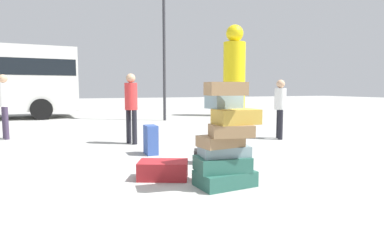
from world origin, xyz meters
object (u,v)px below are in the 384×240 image
object	(u,v)px
suitcase_black_white_trunk	(213,157)
person_tourist_with_camera	(131,102)
suitcase_slate_upright_blue	(216,148)
suitcase_maroon_right_side	(163,170)
person_bearded_onlooker	(280,104)
person_passerby_in_red	(4,101)
suitcase_navy_behind_tower	(151,140)
lamp_post	(164,19)
yellow_dummy_statue	(234,76)
suitcase_tower	(226,145)

from	to	relation	value
suitcase_black_white_trunk	person_tourist_with_camera	size ratio (longest dim) A/B	0.40
suitcase_slate_upright_blue	person_tourist_with_camera	world-z (taller)	person_tourist_with_camera
suitcase_maroon_right_side	person_bearded_onlooker	xyz separation A→B (m)	(3.95, 2.54, 0.80)
suitcase_slate_upright_blue	person_bearded_onlooker	world-z (taller)	person_bearded_onlooker
person_passerby_in_red	suitcase_maroon_right_side	bearing A→B (deg)	10.70
suitcase_navy_behind_tower	person_tourist_with_camera	xyz separation A→B (m)	(-0.13, 1.40, 0.71)
suitcase_navy_behind_tower	person_bearded_onlooker	size ratio (longest dim) A/B	0.38
suitcase_maroon_right_side	lamp_post	xyz separation A→B (m)	(2.52, 8.42, 4.00)
suitcase_black_white_trunk	yellow_dummy_statue	xyz separation A→B (m)	(5.17, 8.70, 1.82)
suitcase_black_white_trunk	person_bearded_onlooker	xyz separation A→B (m)	(2.84, 1.91, 0.81)
suitcase_tower	suitcase_navy_behind_tower	world-z (taller)	suitcase_tower
suitcase_maroon_right_side	person_tourist_with_camera	bearing A→B (deg)	110.41
suitcase_maroon_right_side	person_passerby_in_red	world-z (taller)	person_passerby_in_red
person_bearded_onlooker	person_tourist_with_camera	world-z (taller)	person_tourist_with_camera
suitcase_slate_upright_blue	yellow_dummy_statue	distance (m)	9.30
suitcase_black_white_trunk	lamp_post	size ratio (longest dim) A/B	0.11
suitcase_black_white_trunk	person_bearded_onlooker	bearing A→B (deg)	57.29
suitcase_maroon_right_side	person_passerby_in_red	distance (m)	5.97
suitcase_maroon_right_side	yellow_dummy_statue	size ratio (longest dim) A/B	0.17
suitcase_navy_behind_tower	suitcase_slate_upright_blue	xyz separation A→B (m)	(1.33, -0.30, -0.20)
suitcase_tower	suitcase_slate_upright_blue	bearing A→B (deg)	67.71
suitcase_tower	suitcase_black_white_trunk	world-z (taller)	suitcase_tower
suitcase_slate_upright_blue	yellow_dummy_statue	xyz separation A→B (m)	(4.69, 7.82, 1.84)
person_passerby_in_red	suitcase_slate_upright_blue	bearing A→B (deg)	32.41
suitcase_navy_behind_tower	person_bearded_onlooker	world-z (taller)	person_bearded_onlooker
suitcase_tower	person_bearded_onlooker	xyz separation A→B (m)	(3.25, 3.20, 0.35)
suitcase_slate_upright_blue	person_tourist_with_camera	distance (m)	2.41
suitcase_slate_upright_blue	lamp_post	size ratio (longest dim) A/B	0.10
person_passerby_in_red	suitcase_navy_behind_tower	bearing A→B (deg)	24.66
suitcase_slate_upright_blue	person_bearded_onlooker	bearing A→B (deg)	18.51
suitcase_navy_behind_tower	lamp_post	distance (m)	7.97
person_tourist_with_camera	person_passerby_in_red	bearing A→B (deg)	-151.30
person_tourist_with_camera	suitcase_maroon_right_side	bearing A→B (deg)	-30.37
person_bearded_onlooker	suitcase_black_white_trunk	bearing A→B (deg)	-32.21
suitcase_tower	suitcase_black_white_trunk	xyz separation A→B (m)	(0.41, 1.29, -0.46)
suitcase_tower	suitcase_navy_behind_tower	size ratio (longest dim) A/B	2.39
suitcase_black_white_trunk	person_bearded_onlooker	world-z (taller)	person_bearded_onlooker
suitcase_maroon_right_side	person_bearded_onlooker	world-z (taller)	person_bearded_onlooker
person_bearded_onlooker	person_passerby_in_red	bearing A→B (deg)	-87.34
suitcase_navy_behind_tower	suitcase_tower	bearing A→B (deg)	-81.39
suitcase_tower	person_bearded_onlooker	size ratio (longest dim) A/B	0.91
suitcase_tower	lamp_post	size ratio (longest dim) A/B	0.22
suitcase_black_white_trunk	person_bearded_onlooker	distance (m)	3.51
suitcase_navy_behind_tower	person_passerby_in_red	size ratio (longest dim) A/B	0.35
person_passerby_in_red	yellow_dummy_statue	xyz separation A→B (m)	(9.12, 4.16, 0.92)
person_tourist_with_camera	suitcase_tower	bearing A→B (deg)	-19.58
suitcase_tower	lamp_post	distance (m)	9.92
suitcase_tower	suitcase_navy_behind_tower	xyz separation A→B (m)	(-0.44, 2.47, -0.28)
person_bearded_onlooker	lamp_post	bearing A→B (deg)	-142.41
person_tourist_with_camera	lamp_post	size ratio (longest dim) A/B	0.27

